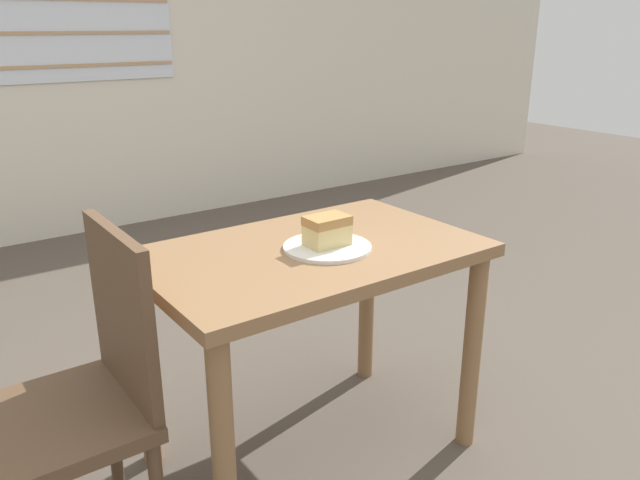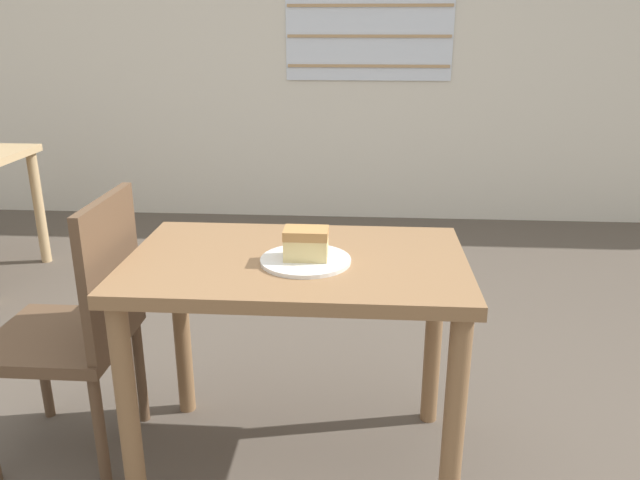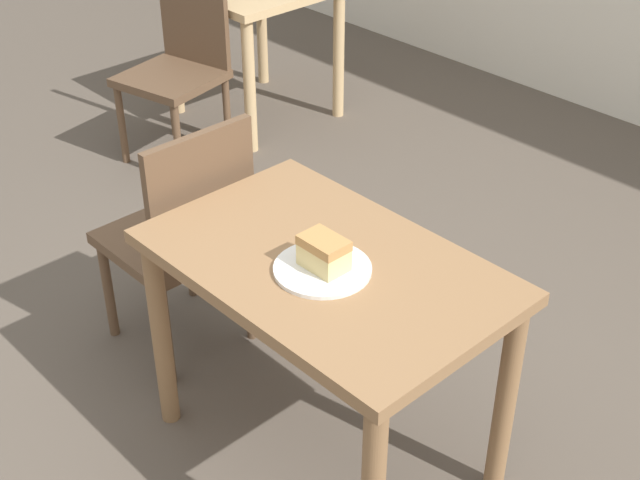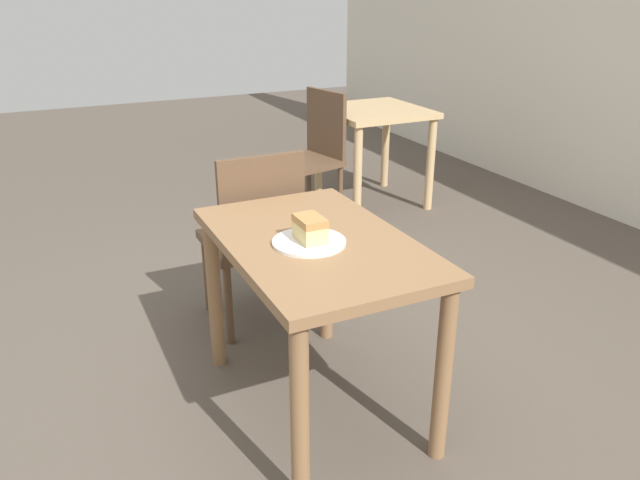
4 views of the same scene
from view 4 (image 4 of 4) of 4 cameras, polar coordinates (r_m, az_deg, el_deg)
ground_plane at (r=2.66m, az=-4.85°, el=-14.20°), size 14.00×14.00×0.00m
dining_table_near at (r=2.31m, az=-0.39°, el=-2.66°), size 1.01×0.64×0.73m
dining_table_far at (r=4.70m, az=4.94°, el=10.26°), size 0.73×0.71×0.72m
chair_near_window at (r=2.96m, az=-6.01°, el=0.48°), size 0.42×0.42×0.90m
chair_far_corner at (r=4.38m, az=-0.73°, el=8.03°), size 0.51×0.51×0.90m
plate at (r=2.22m, az=-1.01°, el=-0.19°), size 0.26×0.26×0.01m
cake_slice at (r=2.20m, az=-0.92°, el=1.04°), size 0.13×0.09×0.09m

